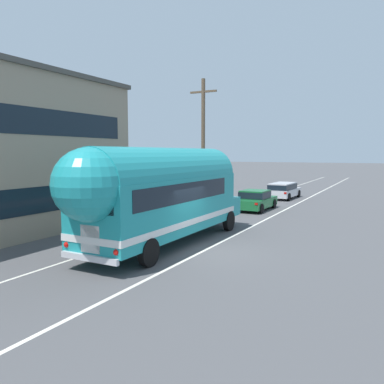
{
  "coord_description": "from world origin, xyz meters",
  "views": [
    {
      "loc": [
        6.7,
        -13.69,
        3.91
      ],
      "look_at": [
        -1.81,
        2.44,
        2.07
      ],
      "focal_mm": 36.39,
      "sensor_mm": 36.0,
      "label": 1
    }
  ],
  "objects_px": {
    "painted_bus": "(161,192)",
    "utility_pole": "(203,145)",
    "car_second": "(283,189)",
    "car_lead": "(255,199)"
  },
  "relations": [
    {
      "from": "utility_pole",
      "to": "painted_bus",
      "type": "height_order",
      "value": "utility_pole"
    },
    {
      "from": "utility_pole",
      "to": "car_lead",
      "type": "relative_size",
      "value": 1.99
    },
    {
      "from": "painted_bus",
      "to": "car_lead",
      "type": "relative_size",
      "value": 2.73
    },
    {
      "from": "utility_pole",
      "to": "car_second",
      "type": "relative_size",
      "value": 1.86
    },
    {
      "from": "car_second",
      "to": "car_lead",
      "type": "bearing_deg",
      "value": -90.02
    },
    {
      "from": "utility_pole",
      "to": "car_second",
      "type": "distance_m",
      "value": 11.63
    },
    {
      "from": "painted_bus",
      "to": "car_lead",
      "type": "bearing_deg",
      "value": 89.78
    },
    {
      "from": "painted_bus",
      "to": "utility_pole",
      "type": "bearing_deg",
      "value": 104.94
    },
    {
      "from": "painted_bus",
      "to": "car_second",
      "type": "relative_size",
      "value": 2.54
    },
    {
      "from": "painted_bus",
      "to": "car_second",
      "type": "xyz_separation_m",
      "value": [
        0.05,
        19.47,
        -1.51
      ]
    }
  ]
}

